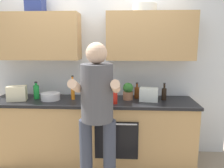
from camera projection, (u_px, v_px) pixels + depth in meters
ground_plane at (93, 159)px, 3.25m from camera, size 12.00×12.00×0.00m
back_wall_unit at (94, 56)px, 3.24m from camera, size 4.00×0.38×2.50m
counter at (93, 130)px, 3.16m from camera, size 2.84×0.67×0.90m
person_standing at (97, 109)px, 2.33m from camera, size 0.49×0.45×1.69m
bottle_hotsauce at (115, 97)px, 2.88m from camera, size 0.06×0.06×0.23m
bottle_juice at (73, 89)px, 3.09m from camera, size 0.05×0.05×0.34m
bottle_vinegar at (137, 92)px, 3.18m from camera, size 0.07×0.07×0.23m
bottle_oil at (105, 92)px, 3.02m from camera, size 0.07×0.07×0.30m
bottle_soy at (164, 94)px, 3.07m from camera, size 0.07×0.07×0.24m
bottle_soda at (36, 92)px, 3.14m from camera, size 0.08×0.08×0.25m
cup_stoneware at (15, 93)px, 3.33m from camera, size 0.09×0.09×0.09m
mixing_bowl at (51, 96)px, 3.09m from camera, size 0.27×0.27×0.09m
potted_herb at (128, 91)px, 3.09m from camera, size 0.14×0.14×0.24m
grocery_bag_rice at (17, 93)px, 3.04m from camera, size 0.28×0.21×0.20m
grocery_bag_produce at (149, 94)px, 3.02m from camera, size 0.27×0.20×0.18m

